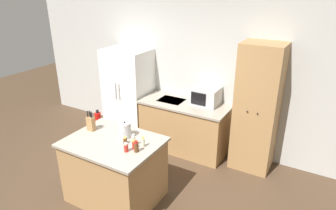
# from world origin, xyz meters

# --- Properties ---
(wall_back) EXTENTS (7.20, 0.06, 2.60)m
(wall_back) POSITION_xyz_m (0.00, 2.33, 1.30)
(wall_back) COLOR #B2B2AD
(wall_back) RESTS_ON ground_plane
(refrigerator) EXTENTS (0.83, 0.66, 1.68)m
(refrigerator) POSITION_xyz_m (-1.23, 1.98, 0.84)
(refrigerator) COLOR white
(refrigerator) RESTS_ON ground_plane
(back_counter) EXTENTS (1.54, 0.72, 0.89)m
(back_counter) POSITION_xyz_m (-0.00, 1.96, 0.45)
(back_counter) COLOR #9E7547
(back_counter) RESTS_ON ground_plane
(pantry_cabinet) EXTENTS (0.62, 0.55, 2.03)m
(pantry_cabinet) POSITION_xyz_m (1.20, 2.04, 1.01)
(pantry_cabinet) COLOR #9E7547
(pantry_cabinet) RESTS_ON ground_plane
(kitchen_island) EXTENTS (1.22, 0.94, 0.90)m
(kitchen_island) POSITION_xyz_m (-0.21, 0.29, 0.45)
(kitchen_island) COLOR #9E7547
(kitchen_island) RESTS_ON ground_plane
(microwave) EXTENTS (0.44, 0.39, 0.30)m
(microwave) POSITION_xyz_m (0.32, 2.09, 1.04)
(microwave) COLOR #B2B5B7
(microwave) RESTS_ON back_counter
(knife_block) EXTENTS (0.11, 0.07, 0.29)m
(knife_block) POSITION_xyz_m (-0.66, 0.39, 1.00)
(knife_block) COLOR #9E7547
(knife_block) RESTS_ON kitchen_island
(spice_bottle_tall_dark) EXTENTS (0.05, 0.05, 0.12)m
(spice_bottle_tall_dark) POSITION_xyz_m (0.11, 0.18, 0.95)
(spice_bottle_tall_dark) COLOR #B2281E
(spice_bottle_tall_dark) RESTS_ON kitchen_island
(spice_bottle_short_red) EXTENTS (0.05, 0.05, 0.16)m
(spice_bottle_short_red) POSITION_xyz_m (0.10, 0.34, 0.97)
(spice_bottle_short_red) COLOR beige
(spice_bottle_short_red) RESTS_ON kitchen_island
(spice_bottle_amber_oil) EXTENTS (0.04, 0.04, 0.12)m
(spice_bottle_amber_oil) POSITION_xyz_m (0.15, 0.28, 0.95)
(spice_bottle_amber_oil) COLOR #B2281E
(spice_bottle_amber_oil) RESTS_ON kitchen_island
(spice_bottle_green_herb) EXTENTS (0.04, 0.04, 0.14)m
(spice_bottle_green_herb) POSITION_xyz_m (0.22, 0.38, 0.96)
(spice_bottle_green_herb) COLOR beige
(spice_bottle_green_herb) RESTS_ON kitchen_island
(spice_bottle_pale_salt) EXTENTS (0.06, 0.06, 0.15)m
(spice_bottle_pale_salt) POSITION_xyz_m (0.22, 0.24, 0.97)
(spice_bottle_pale_salt) COLOR #563319
(spice_bottle_pale_salt) RESTS_ON kitchen_island
(spice_bottle_orange_cap) EXTENTS (0.05, 0.05, 0.10)m
(spice_bottle_orange_cap) POSITION_xyz_m (-0.03, 0.33, 0.94)
(spice_bottle_orange_cap) COLOR #563319
(spice_bottle_orange_cap) RESTS_ON kitchen_island
(kettle) EXTENTS (0.16, 0.16, 0.23)m
(kettle) POSITION_xyz_m (-0.13, 0.47, 1.00)
(kettle) COLOR #B2B5B7
(kettle) RESTS_ON kitchen_island
(fire_extinguisher) EXTENTS (0.13, 0.13, 0.43)m
(fire_extinguisher) POSITION_xyz_m (-1.87, 1.75, 0.19)
(fire_extinguisher) COLOR red
(fire_extinguisher) RESTS_ON ground_plane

